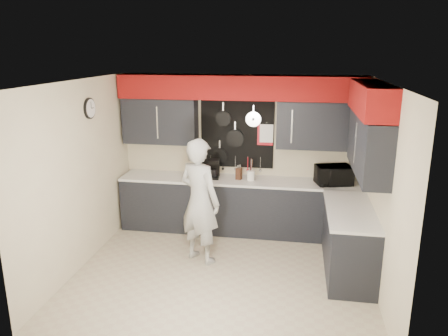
% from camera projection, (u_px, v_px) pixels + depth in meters
% --- Properties ---
extents(ground, '(4.00, 4.00, 0.00)m').
position_uv_depth(ground, '(223.00, 272.00, 6.05)').
color(ground, '#B5AA8C').
rests_on(ground, ground).
extents(back_wall_assembly, '(4.00, 0.36, 2.60)m').
position_uv_depth(back_wall_assembly, '(240.00, 112.00, 7.04)').
color(back_wall_assembly, beige).
rests_on(back_wall_assembly, ground).
extents(right_wall_assembly, '(0.36, 3.50, 2.60)m').
position_uv_depth(right_wall_assembly, '(371.00, 135.00, 5.49)').
color(right_wall_assembly, beige).
rests_on(right_wall_assembly, ground).
extents(left_wall_assembly, '(0.05, 3.50, 2.60)m').
position_uv_depth(left_wall_assembly, '(81.00, 173.00, 6.03)').
color(left_wall_assembly, beige).
rests_on(left_wall_assembly, ground).
extents(base_cabinets, '(3.95, 2.20, 0.92)m').
position_uv_depth(base_cabinets, '(265.00, 214.00, 6.92)').
color(base_cabinets, black).
rests_on(base_cabinets, ground).
extents(microwave, '(0.62, 0.50, 0.30)m').
position_uv_depth(microwave, '(334.00, 175.00, 6.87)').
color(microwave, black).
rests_on(microwave, base_cabinets).
extents(knife_block, '(0.11, 0.11, 0.19)m').
position_uv_depth(knife_block, '(239.00, 174.00, 7.15)').
color(knife_block, '#382112').
rests_on(knife_block, base_cabinets).
extents(utensil_crock, '(0.12, 0.12, 0.16)m').
position_uv_depth(utensil_crock, '(251.00, 175.00, 7.11)').
color(utensil_crock, white).
rests_on(utensil_crock, base_cabinets).
extents(coffee_maker, '(0.20, 0.23, 0.32)m').
position_uv_depth(coffee_maker, '(214.00, 168.00, 7.21)').
color(coffee_maker, black).
rests_on(coffee_maker, base_cabinets).
extents(person, '(0.79, 0.70, 1.82)m').
position_uv_depth(person, '(200.00, 201.00, 6.18)').
color(person, '#AEAEAC').
rests_on(person, ground).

